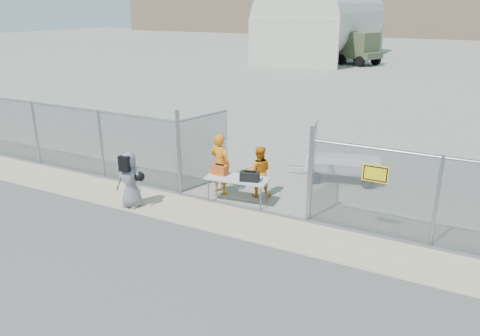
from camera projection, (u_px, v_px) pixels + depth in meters
The scene contains 13 objects.
ground at pixel (202, 234), 11.40m from camera, with size 160.00×160.00×0.00m, color #4F4F4F.
tarmac_inside at pixel (426, 61), 46.53m from camera, with size 160.00×80.00×0.01m, color gray.
dirt_strip at pixel (222, 219), 12.24m from camera, with size 44.00×1.60×0.01m, color #C3B18B.
chain_link_fence at pixel (240, 168), 12.71m from camera, with size 40.00×0.20×2.20m, color gray, non-canonical shape.
quonset_hangar at pixel (325, 18), 47.91m from camera, with size 9.00×18.00×8.00m, color beige, non-canonical shape.
folding_table at pixel (238, 190), 13.15m from camera, with size 1.75×0.73×0.74m, color silver, non-canonical shape.
orange_bag at pixel (220, 170), 13.25m from camera, with size 0.43×0.29×0.27m, color #E4541B.
black_duffel at pixel (250, 176), 12.76m from camera, with size 0.52×0.30×0.25m, color black.
security_worker_left at pixel (220, 164), 13.64m from camera, with size 0.66×0.44×1.81m, color orange.
security_worker_right at pixel (259, 172), 13.46m from camera, with size 0.74×0.57×1.51m, color orange.
visitor at pixel (130, 180), 12.73m from camera, with size 0.77×0.50×1.58m, color slate.
utility_trailer at pixel (343, 169), 14.90m from camera, with size 2.96×1.53×0.72m, color silver, non-canonical shape.
military_truck at pixel (349, 48), 43.82m from camera, with size 6.15×2.27×2.93m, color #505937, non-canonical shape.
Camera 1 is at (5.56, -8.63, 5.30)m, focal length 35.00 mm.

